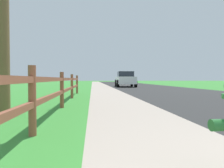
% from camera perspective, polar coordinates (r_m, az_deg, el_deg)
% --- Properties ---
extents(ground_plane, '(120.00, 120.00, 0.00)m').
position_cam_1_polar(ground_plane, '(25.17, -1.21, -0.43)').
color(ground_plane, '#398834').
extents(road_asphalt, '(7.00, 66.00, 0.01)m').
position_cam_1_polar(road_asphalt, '(27.63, 5.73, -0.26)').
color(road_asphalt, '#292929').
rests_on(road_asphalt, ground).
extents(curb_concrete, '(6.00, 66.00, 0.01)m').
position_cam_1_polar(curb_concrete, '(27.12, -7.86, -0.30)').
color(curb_concrete, '#AA998B').
rests_on(curb_concrete, ground).
extents(grass_verge, '(5.00, 66.00, 0.00)m').
position_cam_1_polar(grass_verge, '(27.23, -11.02, -0.30)').
color(grass_verge, '#398834').
rests_on(grass_verge, ground).
extents(rail_fence, '(0.11, 11.47, 1.03)m').
position_cam_1_polar(rail_fence, '(5.91, -13.93, -0.79)').
color(rail_fence, brown).
rests_on(rail_fence, ground).
extents(parked_suv_white, '(2.11, 4.28, 1.59)m').
position_cam_1_polar(parked_suv_white, '(21.19, 3.76, 1.38)').
color(parked_suv_white, white).
rests_on(parked_suv_white, ground).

